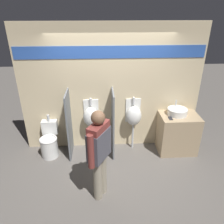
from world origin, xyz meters
The scene contains 11 objects.
ground_plane centered at (0.00, 0.00, 0.00)m, with size 16.00×16.00×0.00m, color #5B5651.
display_wall centered at (0.00, 0.60, 1.36)m, with size 3.79×0.07×2.70m.
sink_counter centered at (1.44, 0.28, 0.43)m, with size 0.81×0.58×0.87m.
sink_basin centered at (1.39, 0.34, 0.94)m, with size 0.41×0.41×0.27m.
cell_phone centered at (1.20, 0.16, 0.88)m, with size 0.07×0.14×0.01m.
divider_near_counter centered at (-0.89, 0.28, 0.72)m, with size 0.03×0.58×1.44m.
divider_mid centered at (0.03, 0.28, 0.72)m, with size 0.03×0.58×1.44m.
urinal_near_counter centered at (-0.43, 0.44, 0.82)m, with size 0.34×0.28×1.21m.
urinal_far centered at (0.48, 0.44, 0.82)m, with size 0.34×0.28×1.21m.
toilet centered at (-1.34, 0.27, 0.31)m, with size 0.37×0.53×0.87m.
person_in_vest centered at (-0.26, -0.92, 0.94)m, with size 0.39×0.50×1.61m.
Camera 1 is at (-0.22, -3.70, 2.97)m, focal length 35.00 mm.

